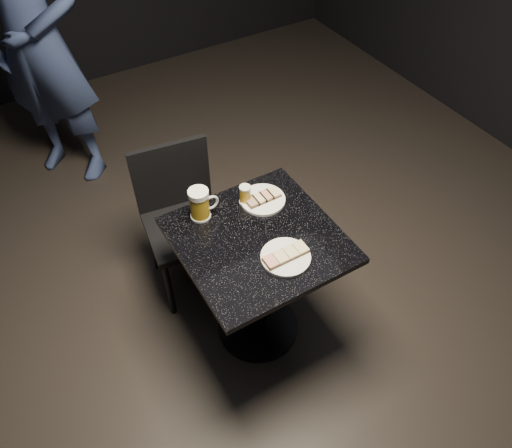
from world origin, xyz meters
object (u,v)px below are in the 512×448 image
object	(u,v)px
patron	(37,43)
table	(258,271)
beer_mug	(200,204)
chair	(181,213)
plate_large	(286,257)
beer_tumbler	(245,195)
plate_small	(263,200)

from	to	relation	value
patron	table	world-z (taller)	patron
table	beer_mug	size ratio (longest dim) A/B	4.75
chair	plate_large	bearing A→B (deg)	-75.04
table	chair	bearing A→B (deg)	105.26
beer_mug	beer_tumbler	distance (m)	0.22
beer_mug	beer_tumbler	size ratio (longest dim) A/B	1.61
plate_small	chair	world-z (taller)	chair
plate_large	chair	xyz separation A→B (m)	(-0.19, 0.71, -0.26)
patron	chair	world-z (taller)	patron
table	chair	xyz separation A→B (m)	(-0.15, 0.55, -0.01)
table	beer_tumbler	size ratio (longest dim) A/B	7.65
patron	chair	bearing A→B (deg)	-30.15
plate_large	table	bearing A→B (deg)	103.92
beer_tumbler	plate_large	bearing A→B (deg)	-93.39
plate_large	beer_tumbler	xyz separation A→B (m)	(0.02, 0.39, 0.04)
patron	table	bearing A→B (deg)	-29.29
beer_tumbler	table	bearing A→B (deg)	-105.56
beer_tumbler	plate_small	bearing A→B (deg)	-24.92
beer_tumbler	patron	bearing A→B (deg)	107.00
plate_large	plate_small	size ratio (longest dim) A/B	1.00
beer_mug	chair	bearing A→B (deg)	88.52
beer_tumbler	chair	size ratio (longest dim) A/B	0.11
patron	beer_mug	xyz separation A→B (m)	(0.28, -1.62, -0.13)
table	chair	distance (m)	0.57
plate_large	beer_tumbler	distance (m)	0.39
table	beer_mug	distance (m)	0.44
plate_small	beer_tumbler	distance (m)	0.09
plate_small	patron	world-z (taller)	patron
plate_large	table	distance (m)	0.30
plate_large	patron	size ratio (longest dim) A/B	0.11
plate_large	patron	distance (m)	2.10
plate_large	beer_mug	size ratio (longest dim) A/B	1.37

